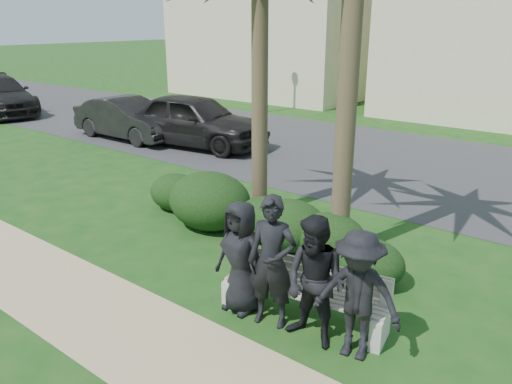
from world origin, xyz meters
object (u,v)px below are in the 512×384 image
at_px(man_a, 241,257).
at_px(car_b, 128,119).
at_px(car_a, 194,120).
at_px(man_c, 315,283).
at_px(park_bench, 305,296).
at_px(man_b, 272,262).
at_px(man_d, 358,295).
at_px(street_lamp, 260,42).

relative_size(man_a, car_b, 0.38).
xyz_separation_m(man_a, car_b, (-9.78, 5.81, -0.11)).
bearing_deg(car_a, man_c, -135.89).
bearing_deg(park_bench, car_b, 142.39).
xyz_separation_m(park_bench, car_a, (-8.11, 6.15, 0.48)).
xyz_separation_m(man_b, man_d, (1.19, 0.06, -0.08)).
height_order(man_a, car_a, car_a).
bearing_deg(car_b, man_d, -117.57).
bearing_deg(man_a, street_lamp, 130.24).
distance_m(park_bench, car_b, 11.96).
relative_size(man_c, car_a, 0.34).
bearing_deg(man_b, man_d, -14.20).
height_order(park_bench, man_b, man_b).
relative_size(street_lamp, man_a, 2.71).
relative_size(man_a, car_a, 0.33).
bearing_deg(man_b, car_b, 133.42).
distance_m(man_b, man_d, 1.19).
xyz_separation_m(street_lamp, car_b, (-0.43, -6.69, -2.26)).
bearing_deg(man_d, street_lamp, 121.76).
bearing_deg(man_d, car_a, 134.65).
bearing_deg(man_a, car_b, 152.71).
bearing_deg(man_a, man_c, 1.65).
xyz_separation_m(street_lamp, man_b, (9.88, -12.51, -2.06)).
bearing_deg(man_c, car_b, 154.87).
relative_size(street_lamp, man_c, 2.57).
bearing_deg(man_d, man_b, 173.06).
bearing_deg(man_d, man_c, 179.78).
bearing_deg(park_bench, man_c, -54.33).
height_order(street_lamp, man_b, street_lamp).
xyz_separation_m(street_lamp, man_a, (9.35, -12.50, -2.15)).
distance_m(park_bench, car_a, 10.19).
relative_size(man_b, man_c, 1.06).
relative_size(park_bench, man_d, 1.43).
distance_m(street_lamp, man_c, 16.52).
bearing_deg(man_b, man_c, -19.45).
bearing_deg(street_lamp, man_c, -49.93).
height_order(street_lamp, park_bench, street_lamp).
distance_m(street_lamp, man_d, 16.80).
distance_m(street_lamp, man_a, 15.76).
bearing_deg(man_a, man_d, 5.13).
bearing_deg(car_b, park_bench, -118.33).
bearing_deg(street_lamp, man_a, -53.20).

